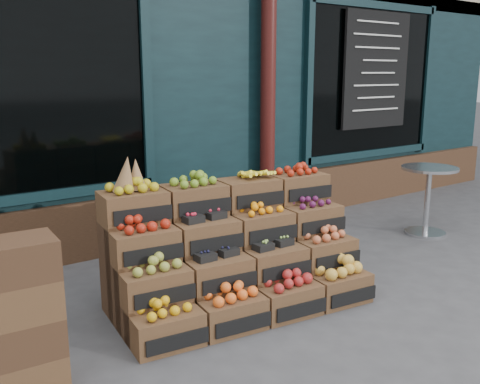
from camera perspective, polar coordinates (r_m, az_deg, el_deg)
ground at (r=4.57m, az=7.38°, el=-11.72°), size 60.00×60.00×0.00m
shop_facade at (r=8.62m, az=-17.06°, el=15.58°), size 12.00×6.24×4.80m
crate_display at (r=4.43m, az=-0.73°, el=-6.95°), size 2.13×1.23×1.27m
spare_crates at (r=3.44m, az=-22.60°, el=-12.36°), size 0.50×0.36×0.95m
bistro_table at (r=6.61m, az=19.41°, el=-0.05°), size 0.64×0.64×0.81m
shopkeeper at (r=5.97m, az=-19.10°, el=2.28°), size 0.65×0.44×1.75m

